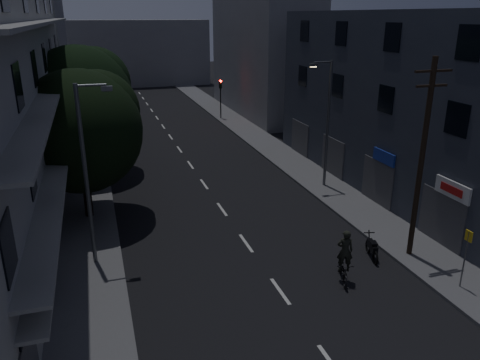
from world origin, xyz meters
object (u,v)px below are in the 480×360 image
bus_stop_sign (466,249)px  motorcycle (372,249)px  utility_pole (422,157)px  cyclist (344,264)px

bus_stop_sign → motorcycle: bus_stop_sign is taller
bus_stop_sign → motorcycle: size_ratio=1.44×
utility_pole → bus_stop_sign: bearing=-85.9°
motorcycle → cyclist: (-2.28, -1.38, 0.34)m
motorcycle → bus_stop_sign: bearing=-44.5°
utility_pole → motorcycle: size_ratio=5.14×
motorcycle → cyclist: cyclist is taller
cyclist → utility_pole: bearing=32.8°
utility_pole → bus_stop_sign: size_ratio=3.56×
bus_stop_sign → motorcycle: 4.24m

